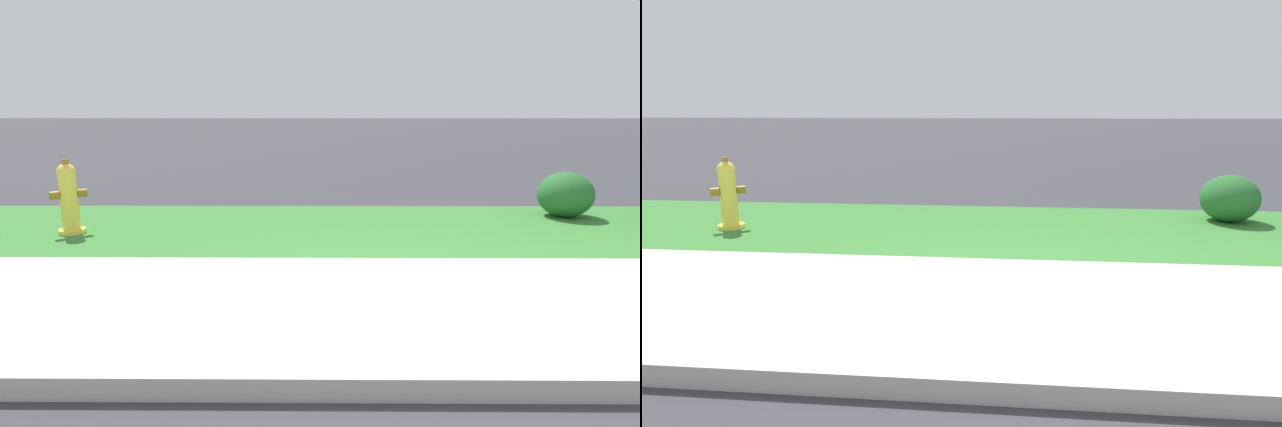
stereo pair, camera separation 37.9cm
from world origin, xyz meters
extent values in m
plane|color=#38383D|center=(0.00, 0.00, 0.00)|extent=(120.00, 120.00, 0.00)
cube|color=#BCB7AD|center=(0.00, 0.00, 0.01)|extent=(18.00, 2.08, 0.01)
cube|color=#387A33|center=(0.00, 2.26, 0.00)|extent=(18.00, 2.44, 0.01)
cube|color=#BCB7AD|center=(0.00, -1.12, 0.06)|extent=(18.00, 0.16, 0.12)
cylinder|color=yellow|center=(-3.29, 1.95, 0.03)|extent=(0.28, 0.28, 0.05)
cylinder|color=yellow|center=(-3.29, 1.95, 0.36)|extent=(0.18, 0.18, 0.62)
sphere|color=yellow|center=(-3.29, 1.95, 0.67)|extent=(0.19, 0.19, 0.19)
cube|color=olive|center=(-3.29, 1.95, 0.78)|extent=(0.08, 0.08, 0.06)
cylinder|color=olive|center=(-3.40, 1.86, 0.43)|extent=(0.13, 0.13, 0.09)
cylinder|color=olive|center=(-3.18, 2.03, 0.43)|extent=(0.13, 0.13, 0.09)
cylinder|color=olive|center=(-3.38, 2.06, 0.43)|extent=(0.16, 0.15, 0.12)
ellipsoid|color=#28662D|center=(2.42, 2.84, 0.28)|extent=(0.66, 0.66, 0.56)
camera|label=1|loc=(-0.57, -3.26, 1.34)|focal=28.00mm
camera|label=2|loc=(-0.19, -3.25, 1.34)|focal=28.00mm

